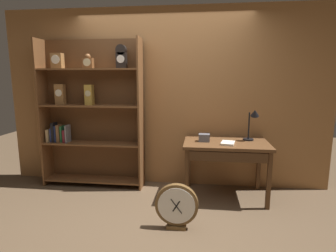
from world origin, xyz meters
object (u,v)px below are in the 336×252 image
Objects in this scene: workbench at (226,149)px; toolbox_small at (204,138)px; round_clock_large at (177,206)px; bookshelf at (90,113)px; desk_lamp at (253,121)px; open_repair_manual at (228,143)px.

toolbox_small reaches higher than workbench.
toolbox_small is at bearing 71.90° from round_clock_large.
round_clock_large is at bearing -108.10° from toolbox_small.
bookshelf is at bearing 141.38° from round_clock_large.
open_repair_manual is at bearing -146.64° from desk_lamp.
workbench is at bearing 56.37° from round_clock_large.
bookshelf is 9.78× the size of open_repair_manual.
bookshelf is 2.31m from desk_lamp.
workbench reaches higher than round_clock_large.
desk_lamp reaches higher than workbench.
bookshelf is 1.71m from toolbox_small.
workbench is (1.97, -0.25, -0.41)m from bookshelf.
desk_lamp is 0.68m from toolbox_small.
bookshelf is at bearing 176.75° from desk_lamp.
bookshelf reaches higher than open_repair_manual.
toolbox_small is 0.29× the size of round_clock_large.
open_repair_manual is at bearing -10.07° from bookshelf.
toolbox_small is at bearing 172.69° from open_repair_manual.
bookshelf is 14.92× the size of toolbox_small.
workbench is 2.50× the size of desk_lamp.
bookshelf reaches higher than round_clock_large.
workbench is at bearing 108.00° from open_repair_manual.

